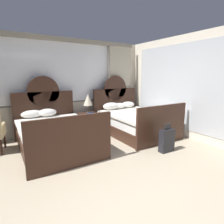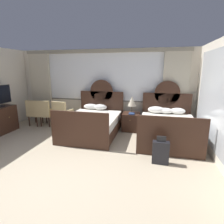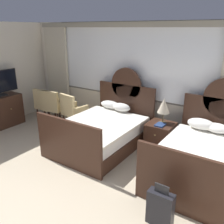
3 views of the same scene
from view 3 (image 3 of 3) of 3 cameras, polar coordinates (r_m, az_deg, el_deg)
The scene contains 10 objects.
wall_back_window at distance 6.09m, azimuth 4.52°, elevation 8.88°, with size 6.40×0.22×2.70m.
bed_near_window at distance 5.44m, azimuth -2.27°, elevation -4.53°, with size 1.57×2.15×1.64m.
bed_near_mirror at distance 4.63m, azimuth 21.39°, elevation -10.44°, with size 1.57×2.15×1.64m.
nightstand_between_beds at distance 5.45m, azimuth 11.30°, elevation -5.55°, with size 0.56×0.58×0.59m.
table_lamp_on_nightstand at distance 5.27m, azimuth 12.13°, elevation 1.42°, with size 0.27×0.27×0.55m.
book_on_nightstand at distance 5.22m, azimuth 11.32°, elevation -2.98°, with size 0.18×0.26×0.03m.
armchair_by_window_left at distance 6.45m, azimuth -9.30°, elevation 0.63°, with size 0.63×0.63×0.94m.
armchair_by_window_centre at distance 6.93m, azimuth -13.58°, elevation 1.67°, with size 0.62×0.62×0.94m.
armchair_by_window_right at distance 7.16m, azimuth -15.32°, elevation 2.09°, with size 0.61×0.61×0.94m.
suitcase_on_floor at distance 3.55m, azimuth 11.32°, elevation -21.42°, with size 0.35×0.15×0.63m.
Camera 3 is at (2.95, -1.29, 2.55)m, focal length 38.71 mm.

